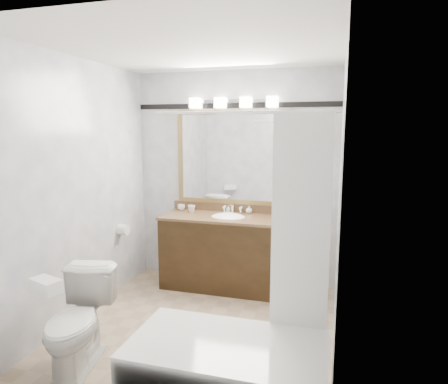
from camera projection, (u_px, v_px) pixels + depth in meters
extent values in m
cube|color=tan|center=(199.00, 329.00, 3.71)|extent=(2.40, 2.60, 0.01)
cube|color=white|center=(196.00, 47.00, 3.31)|extent=(2.40, 2.60, 0.01)
cube|color=white|center=(235.00, 178.00, 4.75)|extent=(2.40, 0.01, 2.50)
cube|color=white|center=(120.00, 234.00, 2.27)|extent=(2.40, 0.01, 2.50)
cube|color=white|center=(79.00, 190.00, 3.83)|extent=(0.01, 2.60, 2.50)
cube|color=white|center=(340.00, 203.00, 3.18)|extent=(0.01, 2.60, 2.50)
cube|color=black|center=(228.00, 254.00, 4.60)|extent=(1.50, 0.55, 0.82)
cube|color=olive|center=(228.00, 218.00, 4.54)|extent=(1.53, 0.58, 0.03)
cube|color=olive|center=(234.00, 208.00, 4.78)|extent=(1.53, 0.03, 0.10)
ellipsoid|color=white|center=(228.00, 219.00, 4.54)|extent=(0.44, 0.34, 0.14)
cube|color=olive|center=(234.00, 112.00, 4.60)|extent=(1.40, 0.04, 0.05)
cube|color=olive|center=(234.00, 202.00, 4.77)|extent=(1.40, 0.04, 0.05)
cube|color=olive|center=(181.00, 157.00, 4.87)|extent=(0.05, 0.04, 1.00)
cube|color=olive|center=(292.00, 159.00, 4.50)|extent=(0.05, 0.04, 1.00)
cube|color=white|center=(234.00, 158.00, 4.69)|extent=(1.30, 0.01, 1.00)
cube|color=silver|center=(234.00, 101.00, 4.57)|extent=(0.90, 0.05, 0.03)
cube|color=white|center=(196.00, 103.00, 4.65)|extent=(0.12, 0.12, 0.12)
cube|color=white|center=(220.00, 103.00, 4.57)|extent=(0.12, 0.12, 0.12)
cube|color=white|center=(246.00, 102.00, 4.48)|extent=(0.12, 0.12, 0.12)
cube|color=white|center=(272.00, 102.00, 4.40)|extent=(0.12, 0.12, 0.12)
cube|color=black|center=(235.00, 106.00, 4.60)|extent=(2.40, 0.01, 0.06)
cube|color=white|center=(227.00, 374.00, 2.65)|extent=(1.30, 0.72, 0.45)
cylinder|color=silver|center=(242.00, 112.00, 2.74)|extent=(1.30, 0.02, 0.02)
cube|color=white|center=(301.00, 226.00, 2.74)|extent=(0.40, 0.04, 1.55)
cylinder|color=white|center=(123.00, 230.00, 4.54)|extent=(0.11, 0.12, 0.12)
imported|color=white|center=(78.00, 322.00, 3.07)|extent=(0.56, 0.80, 0.74)
cube|color=white|center=(46.00, 285.00, 2.71)|extent=(0.25, 0.18, 0.09)
cylinder|color=black|center=(280.00, 219.00, 4.37)|extent=(0.16, 0.16, 0.02)
cylinder|color=black|center=(280.00, 207.00, 4.40)|extent=(0.14, 0.14, 0.24)
sphere|color=black|center=(280.00, 197.00, 4.38)|extent=(0.14, 0.14, 0.14)
cube|color=black|center=(281.00, 202.00, 4.32)|extent=(0.11, 0.11, 0.05)
cylinder|color=silver|center=(280.00, 217.00, 4.34)|extent=(0.05, 0.05, 0.05)
imported|color=white|center=(181.00, 207.00, 4.88)|extent=(0.10, 0.10, 0.07)
imported|color=white|center=(191.00, 209.00, 4.77)|extent=(0.10, 0.10, 0.08)
imported|color=white|center=(228.00, 209.00, 4.72)|extent=(0.04, 0.04, 0.09)
imported|color=white|center=(249.00, 210.00, 4.68)|extent=(0.07, 0.07, 0.09)
cube|color=#EAEDC3|center=(228.00, 213.00, 4.66)|extent=(0.08, 0.05, 0.02)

